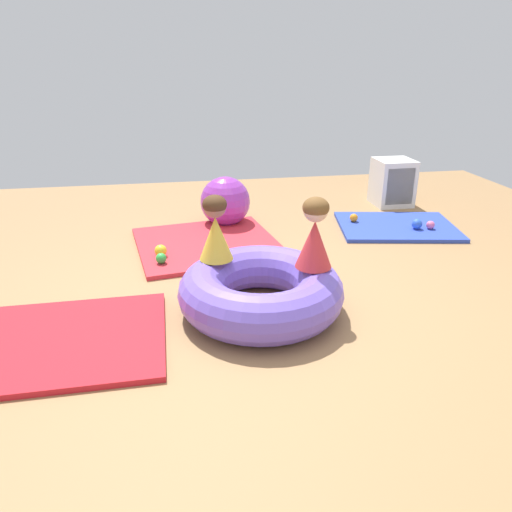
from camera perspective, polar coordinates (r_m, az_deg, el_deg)
name	(u,v)px	position (r m, az deg, el deg)	size (l,w,h in m)	color
ground_plane	(272,308)	(3.54, 1.93, -6.25)	(8.00, 8.00, 0.00)	#9E7549
gym_mat_near_right	(207,244)	(4.70, -5.83, 1.47)	(1.32, 1.27, 0.04)	red
gym_mat_front	(53,342)	(3.37, -22.98, -9.42)	(1.41, 1.05, 0.04)	red
gym_mat_near_left	(397,226)	(5.38, 16.39, 3.40)	(1.21, 0.91, 0.04)	#2D47B7
inflatable_cushion	(261,290)	(3.41, 0.58, -4.13)	(1.18, 1.18, 0.34)	#7056D1
child_in_red	(315,234)	(3.31, 7.00, 2.66)	(0.31, 0.31, 0.50)	red
child_in_yellow	(216,229)	(3.44, -4.85, 3.28)	(0.31, 0.31, 0.48)	yellow
play_ball_pink	(430,225)	(5.33, 20.06, 3.50)	(0.09, 0.09, 0.09)	pink
play_ball_teal	(209,249)	(4.39, -5.67, 0.85)	(0.09, 0.09, 0.09)	teal
play_ball_green	(161,258)	(4.24, -11.24, -0.27)	(0.09, 0.09, 0.09)	green
play_ball_orange	(354,218)	(5.34, 11.57, 4.49)	(0.09, 0.09, 0.09)	orange
play_ball_blue	(417,224)	(5.28, 18.63, 3.64)	(0.11, 0.11, 0.11)	blue
play_ball_yellow	(161,251)	(4.39, -11.28, 0.63)	(0.11, 0.11, 0.11)	yellow
exercise_ball_large	(225,201)	(5.20, -3.68, 6.50)	(0.53, 0.53, 0.53)	purple
storage_cube	(393,183)	(6.17, 16.04, 8.38)	(0.44, 0.44, 0.56)	white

